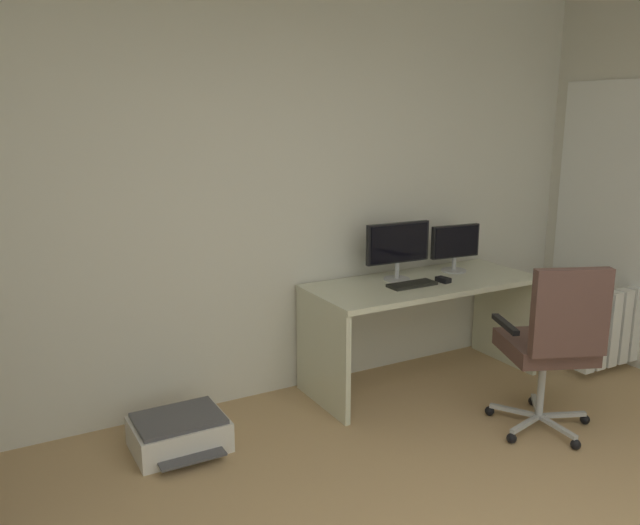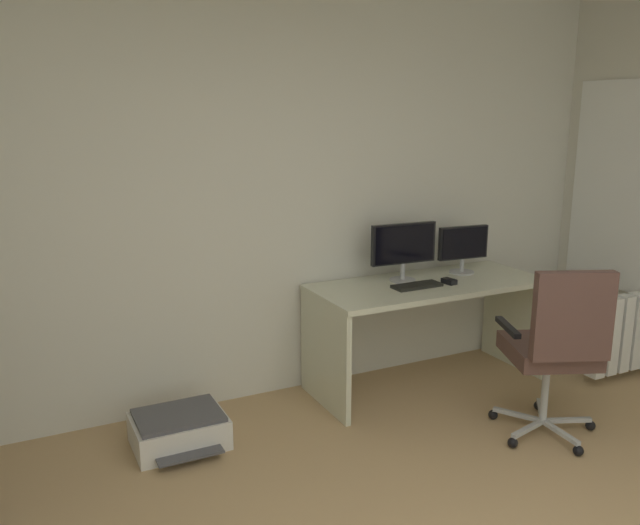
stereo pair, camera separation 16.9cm
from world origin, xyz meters
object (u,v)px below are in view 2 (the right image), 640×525
Objects in this scene: desk at (428,308)px; computer_mouse at (449,281)px; monitor_main at (404,246)px; printer at (179,430)px; radiator at (639,330)px; monitor_secondary at (463,246)px; office_chair at (557,343)px; keyboard at (417,286)px.

computer_mouse is at bearing -41.67° from desk.
computer_mouse is (0.24, -0.20, -0.23)m from monitor_main.
printer is 0.55× the size of radiator.
printer is at bearing 172.44° from computer_mouse.
monitor_secondary is 0.37× the size of office_chair.
monitor_secondary is at bearing 0.01° from monitor_main.
computer_mouse is at bearing -39.92° from monitor_main.
office_chair reaches higher than desk.
desk is at bearing -38.60° from monitor_main.
monitor_main is 0.52× the size of radiator.
keyboard is 0.65× the size of printer.
keyboard is 0.99m from office_chair.
office_chair is at bearing -24.67° from printer.
keyboard is (-0.00, -0.18, -0.23)m from monitor_main.
desk is 1.54× the size of office_chair.
keyboard is at bearing 0.85° from printer.
monitor_main reaches higher than computer_mouse.
monitor_main reaches higher than radiator.
monitor_secondary is (0.37, 0.11, 0.39)m from desk.
desk is at bearing 2.89° from printer.
monitor_main is 1.43× the size of keyboard.
office_chair is at bearing -92.76° from computer_mouse.
printer is (-1.96, 0.90, -0.50)m from office_chair.
computer_mouse reaches higher than desk.
computer_mouse is 2.00m from printer.
radiator is (1.48, -0.55, -0.22)m from desk.
computer_mouse reaches higher than keyboard.
desk is 0.47m from monitor_main.
desk is 1.84m from printer.
desk is at bearing 159.80° from radiator.
computer_mouse reaches higher than printer.
computer_mouse is (-0.27, -0.20, -0.18)m from monitor_secondary.
printer is (-1.88, -0.00, -0.66)m from computer_mouse.
printer is (-2.15, -0.20, -0.85)m from monitor_secondary.
radiator is at bearing -30.59° from monitor_secondary.
printer is at bearing -179.80° from keyboard.
monitor_main is at bearing 132.52° from computer_mouse.
radiator is at bearing -20.20° from desk.
monitor_secondary is at bearing 5.37° from printer.
printer is at bearing 172.06° from radiator.
printer is (-1.78, -0.09, -0.46)m from desk.
desk is 3.37× the size of monitor_main.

